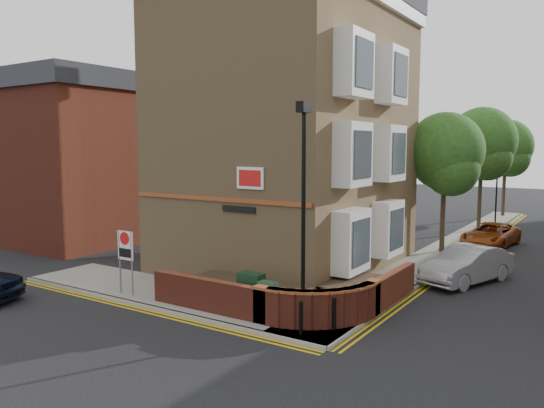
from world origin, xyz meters
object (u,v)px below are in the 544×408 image
Objects in this scene: utility_cabinet_large at (251,292)px; zone_sign at (125,251)px; lamppost at (303,212)px; silver_car_near at (467,265)px.

utility_cabinet_large is 0.55× the size of zone_sign.
utility_cabinet_large is (-1.90, 0.10, -2.62)m from lamppost.
lamppost is 3.24m from utility_cabinet_large.
lamppost is at bearing -3.01° from utility_cabinet_large.
silver_car_near is (2.75, 7.75, -2.64)m from lamppost.
zone_sign is (-6.60, -0.70, -1.70)m from lamppost.
zone_sign reaches higher than utility_cabinet_large.
lamppost is 8.64m from silver_car_near.
utility_cabinet_large is 4.86m from zone_sign.
zone_sign is 0.52× the size of silver_car_near.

